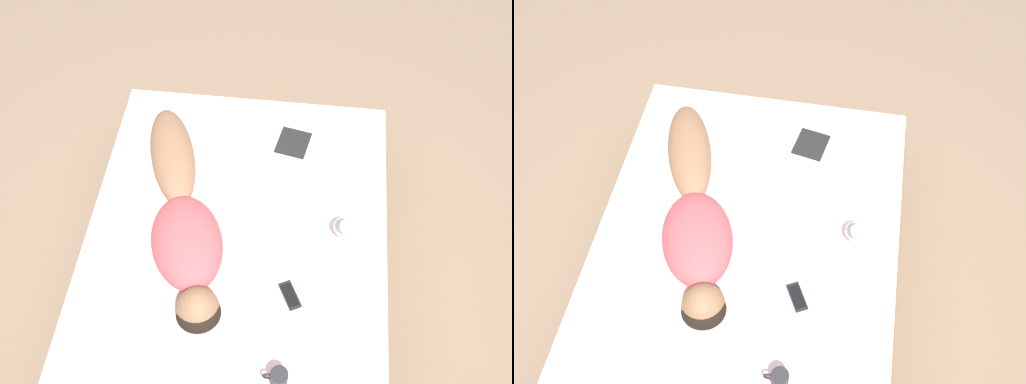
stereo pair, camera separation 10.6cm
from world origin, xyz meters
TOP-DOWN VIEW (x-y plane):
  - ground_plane at (0.00, 0.00)m, footprint 12.00×12.00m
  - bed at (0.00, 0.00)m, footprint 1.62×2.15m
  - person at (0.27, -0.06)m, footprint 0.66×1.41m
  - open_magazine at (-0.37, -0.70)m, footprint 0.59×0.39m
  - coffee_mug at (-0.29, 0.65)m, footprint 0.12×0.08m
  - cell_phone at (-0.30, 0.23)m, footprint 0.13×0.16m
  - plush_toy at (-0.56, -0.15)m, footprint 0.13×0.14m

SIDE VIEW (x-z plane):
  - ground_plane at x=0.00m, z-range 0.00..0.00m
  - bed at x=0.00m, z-range 0.00..0.46m
  - open_magazine at x=-0.37m, z-range 0.46..0.47m
  - cell_phone at x=-0.30m, z-range 0.46..0.47m
  - coffee_mug at x=-0.29m, z-range 0.46..0.56m
  - plush_toy at x=-0.56m, z-range 0.45..0.62m
  - person at x=0.27m, z-range 0.44..0.65m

